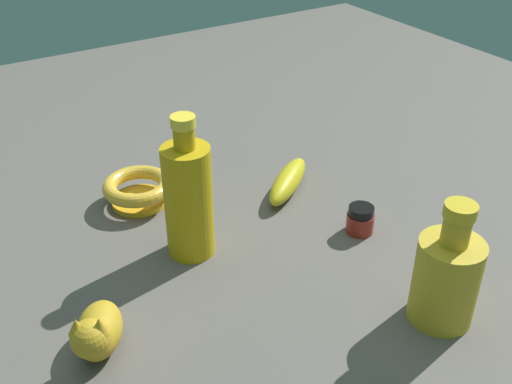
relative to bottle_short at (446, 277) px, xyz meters
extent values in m
plane|color=#5B5651|center=(0.11, -0.29, -0.07)|extent=(2.00, 2.00, 0.00)
cylinder|color=gold|center=(0.00, 0.00, -0.01)|extent=(0.08, 0.08, 0.12)
cylinder|color=gold|center=(0.00, 0.00, 0.07)|extent=(0.03, 0.03, 0.04)
cylinder|color=gold|center=(0.00, 0.00, 0.10)|extent=(0.04, 0.04, 0.02)
ellipsoid|color=gold|center=(0.40, -0.19, -0.04)|extent=(0.09, 0.11, 0.05)
sphere|color=gold|center=(0.42, -0.15, -0.02)|extent=(0.05, 0.05, 0.05)
cone|color=gold|center=(0.40, -0.15, 0.00)|extent=(0.02, 0.02, 0.02)
cone|color=gold|center=(0.43, -0.16, 0.00)|extent=(0.02, 0.02, 0.02)
ellipsoid|color=gold|center=(0.38, -0.22, -0.05)|extent=(0.03, 0.04, 0.02)
cylinder|color=gold|center=(0.21, -0.30, 0.02)|extent=(0.07, 0.07, 0.18)
cylinder|color=gold|center=(0.21, -0.30, 0.12)|extent=(0.03, 0.03, 0.03)
cylinder|color=yellow|center=(0.21, -0.30, 0.15)|extent=(0.03, 0.03, 0.02)
cylinder|color=maroon|center=(-0.04, -0.21, -0.05)|extent=(0.04, 0.04, 0.03)
cylinder|color=yellow|center=(-0.04, -0.21, -0.04)|extent=(0.04, 0.04, 0.00)
cylinder|color=black|center=(-0.04, -0.21, -0.03)|extent=(0.04, 0.04, 0.01)
ellipsoid|color=gold|center=(-0.01, -0.37, -0.05)|extent=(0.15, 0.13, 0.04)
cylinder|color=gold|center=(0.23, -0.47, -0.06)|extent=(0.09, 0.09, 0.01)
torus|color=gold|center=(0.23, -0.47, -0.03)|extent=(0.12, 0.12, 0.02)
camera|label=1|loc=(0.52, 0.38, 0.50)|focal=42.81mm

